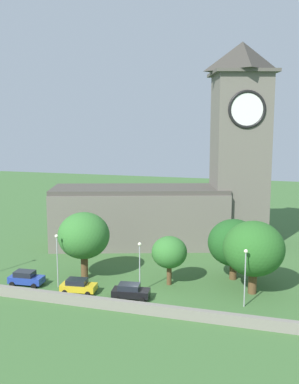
{
  "coord_description": "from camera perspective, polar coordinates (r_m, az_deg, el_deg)",
  "views": [
    {
      "loc": [
        15.13,
        -46.21,
        20.2
      ],
      "look_at": [
        -1.66,
        9.28,
        11.15
      ],
      "focal_mm": 41.25,
      "sensor_mm": 36.0,
      "label": 1
    }
  ],
  "objects": [
    {
      "name": "car_yellow",
      "position": [
        54.85,
        -9.2,
        -11.89
      ],
      "size": [
        4.4,
        2.63,
        1.71
      ],
      "color": "gold",
      "rests_on": "ground"
    },
    {
      "name": "tree_riverside_east",
      "position": [
        53.99,
        13.32,
        -7.15
      ],
      "size": [
        7.27,
        7.27,
        8.82
      ],
      "color": "brown",
      "rests_on": "ground"
    },
    {
      "name": "car_blue",
      "position": [
        58.64,
        -15.68,
        -10.66
      ],
      "size": [
        4.45,
        2.49,
        1.83
      ],
      "color": "#233D9E",
      "rests_on": "ground"
    },
    {
      "name": "streetlamp_central",
      "position": [
        53.43,
        -1.28,
        -8.56
      ],
      "size": [
        0.44,
        0.44,
        6.16
      ],
      "color": "#9EA0A5",
      "rests_on": "ground"
    },
    {
      "name": "car_black",
      "position": [
        52.51,
        -2.47,
        -12.7
      ],
      "size": [
        4.54,
        2.75,
        1.78
      ],
      "color": "black",
      "rests_on": "ground"
    },
    {
      "name": "streetlamp_east_mid",
      "position": [
        50.24,
        12.28,
        -9.61
      ],
      "size": [
        0.44,
        0.44,
        6.61
      ],
      "color": "#9EA0A5",
      "rests_on": "ground"
    },
    {
      "name": "tree_churchyard",
      "position": [
        58.47,
        10.86,
        -6.46
      ],
      "size": [
        6.75,
        6.75,
        7.96
      ],
      "color": "brown",
      "rests_on": "ground"
    },
    {
      "name": "quay_barrier",
      "position": [
        49.27,
        -2.58,
        -14.58
      ],
      "size": [
        51.72,
        0.7,
        1.19
      ],
      "primitive_type": "cube",
      "color": "gray",
      "rests_on": "ground"
    },
    {
      "name": "tree_by_tower",
      "position": [
        58.02,
        -8.5,
        -5.62
      ],
      "size": [
        6.72,
        6.72,
        8.85
      ],
      "color": "brown",
      "rests_on": "ground"
    },
    {
      "name": "streetlamp_west_mid",
      "position": [
        55.94,
        -11.87,
        -7.59
      ],
      "size": [
        0.44,
        0.44,
        6.75
      ],
      "color": "#9EA0A5",
      "rests_on": "ground"
    },
    {
      "name": "tree_riverside_west",
      "position": [
        55.79,
        2.58,
        -7.81
      ],
      "size": [
        4.46,
        4.46,
        6.23
      ],
      "color": "brown",
      "rests_on": "ground"
    },
    {
      "name": "ground_plane",
      "position": [
        66.21,
        2.84,
        -8.9
      ],
      "size": [
        200.0,
        200.0,
        0.0
      ],
      "primitive_type": "plane",
      "color": "#3D6633"
    },
    {
      "name": "church",
      "position": [
        73.04,
        4.63,
        1.11
      ],
      "size": [
        36.91,
        20.54,
        32.98
      ],
      "color": "#666056",
      "rests_on": "ground"
    }
  ]
}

